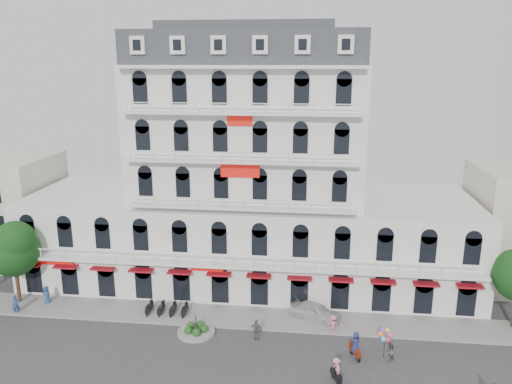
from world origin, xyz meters
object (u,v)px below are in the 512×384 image
Objects in this scene: parked_car at (315,311)px; rider_east at (355,345)px; balloon_vendor at (388,344)px; rider_center at (336,370)px.

rider_east reaches higher than parked_car.
balloon_vendor is (5.55, -5.53, 0.53)m from parked_car.
rider_east is 1.11× the size of rider_center.
balloon_vendor is (2.46, 0.10, 0.21)m from rider_east.
parked_car is 2.08× the size of rider_east.
rider_center is at bearing -140.15° from balloon_vendor.
balloon_vendor is at bearing 110.86° from rider_center.
balloon_vendor reaches higher than rider_east.
rider_east is at bearing -127.77° from parked_car.
balloon_vendor is at bearing -111.45° from parked_car.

